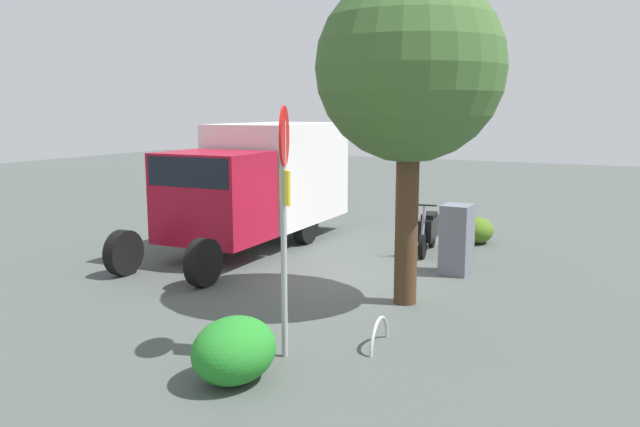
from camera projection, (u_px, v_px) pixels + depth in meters
name	position (u px, v px, depth m)	size (l,w,h in m)	color
ground_plane	(348.00, 282.00, 12.09)	(60.00, 60.00, 0.00)	#474F4B
box_truck_near	(260.00, 179.00, 15.19)	(6.99, 2.41, 2.89)	black
motorcycle	(428.00, 230.00, 14.50)	(1.81, 0.60, 1.20)	black
stop_sign	(284.00, 193.00, 8.09)	(0.71, 0.33, 3.28)	#9E9EA3
street_tree	(410.00, 70.00, 10.16)	(3.04, 3.04, 5.42)	#47301E
utility_cabinet	(457.00, 239.00, 12.60)	(0.63, 0.55, 1.39)	slate
bike_rack_hoop	(379.00, 346.00, 8.79)	(0.85, 0.85, 0.05)	#B7B7BC
shrub_near_sign	(477.00, 230.00, 15.54)	(0.94, 0.77, 0.64)	#466A1B
shrub_mid_verge	(234.00, 350.00, 7.60)	(1.15, 0.94, 0.79)	#238026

